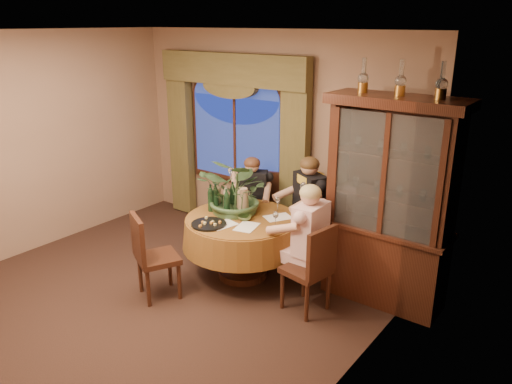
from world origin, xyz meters
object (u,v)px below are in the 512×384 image
Objects in this scene: olive_bowl at (245,218)px; wine_bottle_3 at (218,194)px; person_pink at (310,244)px; oil_lamp_center at (401,78)px; wine_bottle_0 at (211,198)px; wine_bottle_2 at (227,203)px; wine_bottle_5 at (226,198)px; chair_back_right at (308,226)px; person_scarf at (309,210)px; person_back at (252,202)px; centerpiece_plant at (238,165)px; wine_bottle_4 at (233,195)px; chair_back at (262,210)px; stoneware_vase at (243,200)px; chair_front_left at (158,256)px; oil_lamp_right at (442,81)px; oil_lamp_left at (364,75)px; chair_right at (306,268)px; china_cabinet at (389,204)px; wine_bottle_1 at (216,198)px; dining_table at (242,247)px.

wine_bottle_3 is (-0.51, 0.12, 0.14)m from olive_bowl.
oil_lamp_center is at bearing -53.43° from person_pink.
wine_bottle_0 is at bearing -164.00° from oil_lamp_center.
wine_bottle_5 is at bearing 131.89° from wine_bottle_2.
chair_back_right is at bearing 31.20° from person_pink.
person_back is at bearing 30.25° from person_scarf.
wine_bottle_5 is (-0.33, 0.08, 0.14)m from olive_bowl.
wine_bottle_4 is (-0.14, 0.07, -0.42)m from centerpiece_plant.
wine_bottle_5 is at bearing 74.19° from chair_back.
wine_bottle_2 is at bearing -65.03° from wine_bottle_4.
stoneware_vase is 0.18m from wine_bottle_4.
chair_front_left is 0.73× the size of person_pink.
oil_lamp_right is 2.68m from wine_bottle_5.
person_scarf is at bearing 151.77° from chair_back.
person_back reaches higher than stoneware_vase.
oil_lamp_right reaches higher than wine_bottle_3.
oil_lamp_left reaches higher than wine_bottle_3.
wine_bottle_0 is at bearing 61.23° from person_back.
person_scarf is at bearing 164.94° from oil_lamp_center.
person_scarf reaches higher than wine_bottle_4.
person_back is at bearing 172.40° from oil_lamp_center.
chair_right is at bearing -105.31° from oil_lamp_left.
china_cabinet reaches higher than chair_back_right.
china_cabinet is 1.28m from oil_lamp_center.
person_scarf is 4.16× the size of wine_bottle_1.
olive_bowl is (0.21, -0.15, -0.56)m from centerpiece_plant.
wine_bottle_3 is at bearing 115.81° from chair_front_left.
china_cabinet is at bearing 9.99° from wine_bottle_4.
wine_bottle_4 is (-1.82, -0.32, -0.19)m from china_cabinet.
person_back is at bearing 104.42° from wine_bottle_4.
person_pink is (-0.25, -0.49, -1.72)m from oil_lamp_left.
oil_lamp_center reaches higher than wine_bottle_1.
olive_bowl is 0.48× the size of wine_bottle_2.
china_cabinet is 2.04m from chair_back.
person_back is 1.26× the size of centerpiece_plant.
wine_bottle_3 is (-0.44, 0.08, 0.54)m from dining_table.
dining_table is at bearing -10.75° from wine_bottle_3.
oil_lamp_left reaches higher than dining_table.
person_pink is (-0.63, -0.49, -0.45)m from china_cabinet.
person_scarf is 4.69× the size of stoneware_vase.
chair_front_left reaches higher than olive_bowl.
oil_lamp_center is at bearing 17.99° from dining_table.
oil_lamp_right is at bearing -45.03° from chair_right.
chair_back_right is at bearing 157.79° from oil_lamp_left.
oil_lamp_right is 1.03× the size of wine_bottle_4.
centerpiece_plant is at bearing -166.86° from oil_lamp_center.
dining_table is 1.42× the size of centerpiece_plant.
chair_right is at bearing -130.29° from china_cabinet.
dining_table is 4.22× the size of wine_bottle_5.
olive_bowl is at bearing -163.73° from oil_lamp_right.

